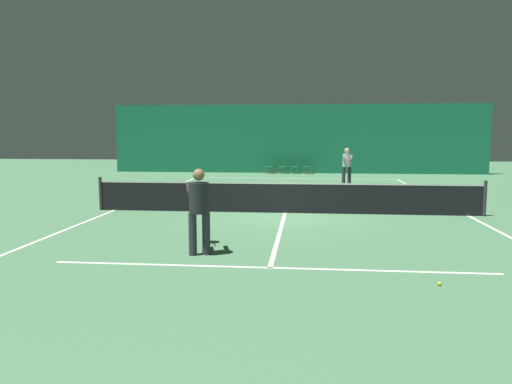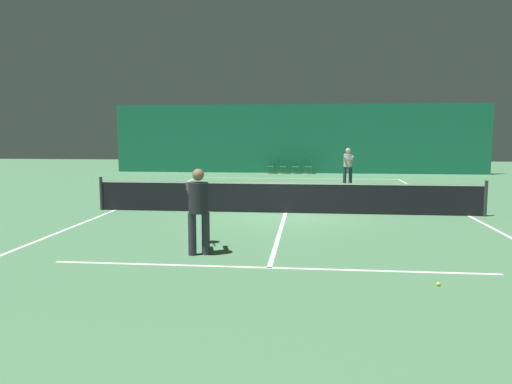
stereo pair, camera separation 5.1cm
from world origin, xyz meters
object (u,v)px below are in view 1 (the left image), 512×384
at_px(player_near, 199,205).
at_px(tennis_ball, 439,284).
at_px(courtside_chair_0, 271,166).
at_px(courtside_chair_1, 283,166).
at_px(tennis_net, 285,197).
at_px(courtside_chair_2, 296,166).
at_px(player_far, 347,163).
at_px(courtside_chair_3, 308,166).

distance_m(player_near, tennis_ball, 4.76).
height_order(courtside_chair_0, courtside_chair_1, same).
xyz_separation_m(courtside_chair_1, tennis_ball, (3.60, -22.34, -0.45)).
bearing_deg(courtside_chair_0, courtside_chair_1, 90.00).
height_order(tennis_net, courtside_chair_1, tennis_net).
distance_m(courtside_chair_1, tennis_ball, 22.63).
distance_m(courtside_chair_0, courtside_chair_2, 1.53).
height_order(tennis_net, tennis_ball, tennis_net).
height_order(courtside_chair_2, tennis_ball, courtside_chair_2).
relative_size(courtside_chair_0, courtside_chair_1, 1.00).
xyz_separation_m(player_far, tennis_ball, (0.26, -16.03, -0.99)).
xyz_separation_m(courtside_chair_2, tennis_ball, (2.84, -22.34, -0.45)).
distance_m(player_near, courtside_chair_2, 20.71).
height_order(courtside_chair_1, courtside_chair_2, same).
distance_m(player_near, player_far, 14.91).
relative_size(courtside_chair_1, courtside_chair_2, 1.00).
relative_size(tennis_net, player_far, 6.81).
bearing_deg(courtside_chair_0, courtside_chair_2, 90.00).
bearing_deg(tennis_ball, tennis_net, 111.40).
bearing_deg(tennis_net, player_far, 73.82).
distance_m(player_far, courtside_chair_3, 6.58).
relative_size(player_far, courtside_chair_2, 2.10).
height_order(courtside_chair_0, tennis_ball, courtside_chair_0).
bearing_deg(courtside_chair_0, tennis_ball, 11.06).
relative_size(player_far, courtside_chair_1, 2.10).
distance_m(courtside_chair_2, tennis_ball, 22.52).
bearing_deg(player_far, courtside_chair_0, -147.40).
bearing_deg(tennis_ball, player_near, 158.72).
bearing_deg(courtside_chair_1, player_near, -2.04).
relative_size(player_near, courtside_chair_1, 2.09).
xyz_separation_m(courtside_chair_3, tennis_ball, (2.07, -22.34, -0.45)).
height_order(player_near, courtside_chair_1, player_near).
height_order(player_near, courtside_chair_0, player_near).
height_order(player_far, courtside_chair_2, player_far).
distance_m(courtside_chair_2, courtside_chair_3, 0.76).
bearing_deg(courtside_chair_3, player_near, -6.26).
relative_size(player_near, player_far, 1.00).
relative_size(courtside_chair_1, tennis_ball, 12.73).
xyz_separation_m(courtside_chair_1, courtside_chair_2, (0.76, 0.00, 0.00)).
relative_size(player_near, courtside_chair_0, 2.09).
relative_size(courtside_chair_0, courtside_chair_2, 1.00).
bearing_deg(player_far, player_near, -16.32).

